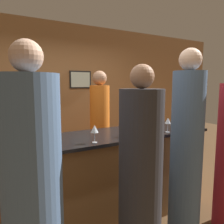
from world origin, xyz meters
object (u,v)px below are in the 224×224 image
Objects in this scene: bartender at (100,133)px; wine_bottle_1 at (154,119)px; guest_2 at (33,207)px; guest_0 at (186,151)px; guest_1 at (140,183)px; wine_bottle_2 at (148,122)px.

bartender is 6.34× the size of wine_bottle_1.
guest_2 is at bearing 51.99° from bartender.
guest_0 reaches higher than guest_1.
wine_bottle_2 is (1.56, 0.80, 0.28)m from guest_2.
wine_bottle_1 is at bearing 27.91° from guest_2.
guest_0 is at bearing -105.65° from wine_bottle_1.
wine_bottle_2 is at bearing 105.33° from bartender.
bartender is 2.14m from guest_2.
wine_bottle_2 is at bearing 92.42° from guest_0.
guest_0 is at bearing -87.58° from wine_bottle_2.
guest_1 is 6.67× the size of wine_bottle_2.
guest_0 is 0.66m from wine_bottle_2.
guest_0 is at bearing 100.14° from bartender.
guest_2 is at bearing -152.09° from wine_bottle_1.
bartender is 1.03× the size of guest_1.
guest_2 is at bearing -152.88° from wine_bottle_2.
guest_2 is at bearing -178.63° from guest_1.
guest_2 reaches higher than wine_bottle_2.
guest_2 is (-1.58, -0.18, -0.06)m from guest_0.
guest_2 reaches higher than bartender.
guest_0 reaches higher than wine_bottle_1.
bartender reaches higher than wine_bottle_1.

